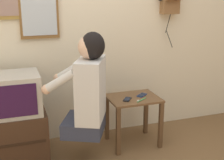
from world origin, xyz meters
TOP-DOWN VIEW (x-y plane):
  - wall_back at (0.00, 1.07)m, footprint 6.80×0.05m
  - side_table at (0.39, 0.66)m, footprint 0.51×0.41m
  - person at (-0.14, 0.48)m, footprint 0.63×0.59m
  - tv_stand at (-0.83, 0.72)m, footprint 0.65×0.46m
  - television at (-0.81, 0.72)m, footprint 0.53×0.42m
  - wall_mirror at (-0.47, 1.03)m, footprint 0.38×0.03m
  - cell_phone_held at (0.30, 0.61)m, footprint 0.12×0.14m
  - cell_phone_spare at (0.49, 0.68)m, footprint 0.13×0.12m
  - toothbrush at (0.42, 0.54)m, footprint 0.13×0.10m

SIDE VIEW (x-z plane):
  - tv_stand at x=-0.83m, z-range 0.00..0.48m
  - side_table at x=0.39m, z-range 0.14..0.66m
  - cell_phone_held at x=0.30m, z-range 0.52..0.53m
  - cell_phone_spare at x=0.49m, z-range 0.52..0.53m
  - toothbrush at x=0.42m, z-range 0.52..0.54m
  - television at x=-0.81m, z-range 0.48..0.85m
  - person at x=-0.14m, z-range 0.26..1.21m
  - wall_back at x=0.00m, z-range 0.00..2.55m
  - wall_mirror at x=-0.47m, z-range 1.12..1.77m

